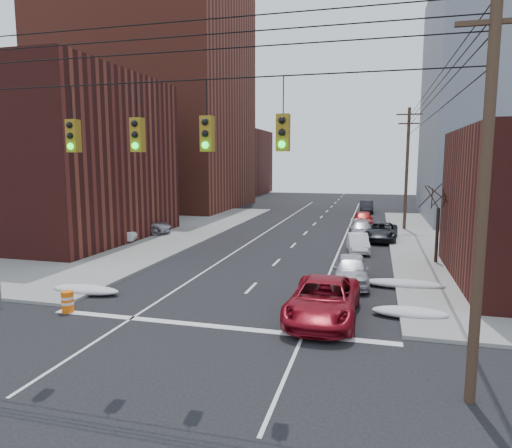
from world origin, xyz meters
The scene contains 25 objects.
ground centered at (0.00, 0.00, 0.00)m, with size 160.00×160.00×0.00m, color black.
sidewalk_nw centered at (-27.00, 27.00, 0.07)m, with size 40.00×40.00×0.15m, color gray.
building_brick_tall centered at (-24.00, 48.00, 15.00)m, with size 24.00×20.00×30.00m, color brown.
building_brick_near centered at (-22.00, 22.00, 6.50)m, with size 20.00×16.00×13.00m, color #491A16.
building_brick_far centered at (-26.00, 74.00, 6.00)m, with size 22.00×18.00×12.00m, color #491A16.
building_glass centered at (24.00, 70.00, 11.00)m, with size 20.00×18.00×22.00m, color gray.
utility_pole_right centered at (8.50, 3.00, 5.78)m, with size 2.20×0.28×11.00m.
utility_pole_far centered at (8.50, 34.00, 5.78)m, with size 2.20×0.28×11.00m.
traffic_signals centered at (0.10, 2.97, 7.17)m, with size 17.00×0.42×2.02m.
bare_tree centered at (9.59, 20.00, 2.32)m, with size 2.09×2.20×4.93m.
snow_nw centered at (-7.40, 9.00, 0.21)m, with size 3.50×1.08×0.42m, color silver.
snow_ne centered at (7.40, 9.50, 0.21)m, with size 3.00×1.08×0.42m, color silver.
snow_east_far centered at (7.40, 14.00, 0.21)m, with size 4.00×1.08×0.42m, color silver.
red_pickup centered at (4.01, 8.42, 0.80)m, with size 2.66×5.76×1.60m, color maroon.
parked_car_a centered at (4.80, 14.03, 0.76)m, with size 1.80×4.47×1.52m, color silver.
parked_car_b centered at (4.80, 22.71, 0.64)m, with size 1.35×3.87×1.27m, color white.
parked_car_c centered at (6.40, 27.82, 0.72)m, with size 2.40×5.20×1.45m, color black.
parked_car_d centered at (4.83, 28.52, 0.69)m, with size 1.93×4.75×1.38m, color #A1A1A5.
parked_car_e centered at (4.80, 34.84, 0.79)m, with size 1.86×4.62×1.57m, color #990F0D.
parked_car_f centered at (4.80, 47.92, 0.74)m, with size 1.56×4.48×1.48m, color black.
lot_car_a centered at (-13.80, 20.84, 0.85)m, with size 1.47×4.23×1.39m, color silver.
lot_car_b centered at (-13.49, 25.19, 0.89)m, with size 2.44×5.29×1.47m, color silver.
lot_car_c centered at (-17.25, 21.35, 0.79)m, with size 1.80×4.43×1.29m, color black.
lot_car_d centered at (-19.70, 29.39, 0.79)m, with size 1.50×3.74×1.27m, color #B7B7BC.
construction_barrel centered at (-6.50, 6.50, 0.46)m, with size 0.67×0.67×0.90m.
Camera 1 is at (5.91, -9.40, 6.35)m, focal length 32.00 mm.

